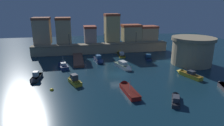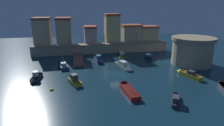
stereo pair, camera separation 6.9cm
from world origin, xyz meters
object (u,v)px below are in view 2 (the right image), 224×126
object	(u,v)px
moored_boat_3	(74,80)
moored_boat_4	(121,54)
moored_boat_2	(63,65)
fortress_tower	(192,51)
quay_lamp_1	(104,37)
mooring_buoy_0	(52,90)
moored_boat_1	(127,89)
quay_lamp_0	(69,37)
moored_boat_8	(187,74)
moored_boat_6	(124,66)
quay_lamp_2	(136,35)
moored_boat_5	(99,60)
moored_boat_10	(148,57)
moored_boat_9	(35,78)
moored_boat_7	(176,98)

from	to	relation	value
moored_boat_3	moored_boat_4	bearing A→B (deg)	-57.23
moored_boat_2	fortress_tower	bearing A→B (deg)	-109.54
quay_lamp_1	mooring_buoy_0	xyz separation A→B (m)	(-13.55, -26.11, -5.05)
moored_boat_1	moored_boat_2	world-z (taller)	moored_boat_2
quay_lamp_0	quay_lamp_1	xyz separation A→B (m)	(10.62, -0.00, -0.23)
quay_lamp_1	moored_boat_8	size ratio (longest dim) A/B	0.49
moored_boat_6	quay_lamp_0	bearing A→B (deg)	-159.65
quay_lamp_2	moored_boat_5	size ratio (longest dim) A/B	0.59
moored_boat_10	moored_boat_5	bearing A→B (deg)	109.73
quay_lamp_1	moored_boat_4	bearing A→B (deg)	-43.36
quay_lamp_0	moored_boat_1	size ratio (longest dim) A/B	0.48
fortress_tower	moored_boat_9	world-z (taller)	fortress_tower
moored_boat_3	mooring_buoy_0	size ratio (longest dim) A/B	7.24
quay_lamp_0	moored_boat_6	distance (m)	21.58
moored_boat_5	moored_boat_1	bearing A→B (deg)	0.64
moored_boat_2	moored_boat_7	bearing A→B (deg)	-152.47
quay_lamp_2	quay_lamp_0	bearing A→B (deg)	180.00
moored_boat_3	quay_lamp_1	bearing A→B (deg)	-43.83
quay_lamp_1	moored_boat_9	bearing A→B (deg)	-129.53
moored_boat_8	quay_lamp_2	bearing A→B (deg)	-8.69
quay_lamp_1	moored_boat_4	distance (m)	7.53
moored_boat_3	moored_boat_6	size ratio (longest dim) A/B	0.73
moored_boat_8	moored_boat_5	bearing A→B (deg)	33.38
moored_boat_5	moored_boat_10	size ratio (longest dim) A/B	1.05
moored_boat_3	moored_boat_7	size ratio (longest dim) A/B	0.97
moored_boat_1	moored_boat_4	distance (m)	25.33
moored_boat_7	moored_boat_10	size ratio (longest dim) A/B	0.92
moored_boat_7	moored_boat_10	xyz separation A→B (m)	(5.18, 24.87, -0.00)
moored_boat_6	moored_boat_10	distance (m)	11.82
fortress_tower	moored_boat_8	size ratio (longest dim) A/B	1.61
quay_lamp_1	moored_boat_7	size ratio (longest dim) A/B	0.60
quay_lamp_1	moored_boat_10	size ratio (longest dim) A/B	0.55
mooring_buoy_0	quay_lamp_0	bearing A→B (deg)	83.59
moored_boat_7	mooring_buoy_0	world-z (taller)	moored_boat_7
moored_boat_1	moored_boat_7	size ratio (longest dim) A/B	1.43
quay_lamp_0	moored_boat_10	world-z (taller)	quay_lamp_0
quay_lamp_0	quay_lamp_2	distance (m)	20.93
moored_boat_1	moored_boat_3	size ratio (longest dim) A/B	1.47
quay_lamp_0	moored_boat_4	world-z (taller)	quay_lamp_0
quay_lamp_1	moored_boat_8	bearing A→B (deg)	-60.49
quay_lamp_0	moored_boat_3	world-z (taller)	quay_lamp_0
moored_boat_1	mooring_buoy_0	bearing A→B (deg)	73.35
mooring_buoy_0	quay_lamp_1	bearing A→B (deg)	62.57
fortress_tower	moored_boat_3	distance (m)	30.19
moored_boat_6	moored_boat_10	size ratio (longest dim) A/B	1.22
fortress_tower	quay_lamp_0	size ratio (longest dim) A/B	2.92
moored_boat_4	fortress_tower	bearing A→B (deg)	-124.54
moored_boat_8	moored_boat_4	bearing A→B (deg)	8.25
moored_boat_9	moored_boat_3	bearing A→B (deg)	78.47
moored_boat_1	moored_boat_6	world-z (taller)	moored_boat_1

